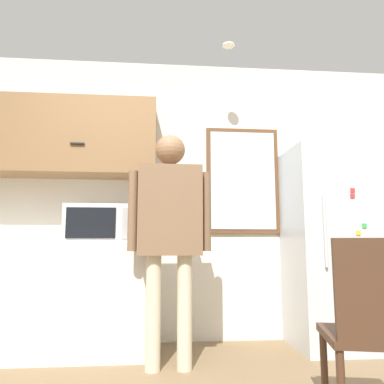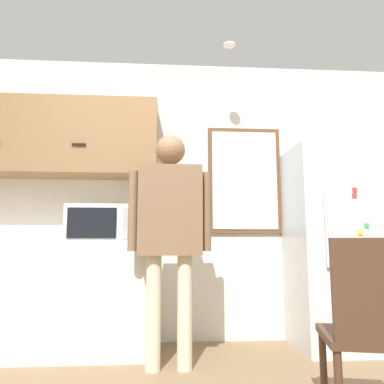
{
  "view_description": "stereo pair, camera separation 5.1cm",
  "coord_description": "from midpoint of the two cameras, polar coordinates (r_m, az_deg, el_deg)",
  "views": [
    {
      "loc": [
        -0.11,
        -1.74,
        0.89
      ],
      "look_at": [
        0.14,
        1.02,
        1.28
      ],
      "focal_mm": 35.0,
      "sensor_mm": 36.0,
      "label": 1
    },
    {
      "loc": [
        -0.06,
        -1.74,
        0.89
      ],
      "look_at": [
        0.14,
        1.02,
        1.28
      ],
      "focal_mm": 35.0,
      "sensor_mm": 36.0,
      "label": 2
    }
  ],
  "objects": [
    {
      "name": "back_wall",
      "position": [
        3.65,
        -3.84,
        -0.73
      ],
      "size": [
        6.0,
        0.06,
        2.7
      ],
      "color": "silver",
      "rests_on": "ground_plane"
    },
    {
      "name": "counter",
      "position": [
        3.48,
        -24.14,
        -14.55
      ],
      "size": [
        2.06,
        0.62,
        0.9
      ],
      "color": "silver",
      "rests_on": "ground_plane"
    },
    {
      "name": "upper_cabinets",
      "position": [
        3.7,
        -22.29,
        7.72
      ],
      "size": [
        2.06,
        0.4,
        0.7
      ],
      "color": "olive"
    },
    {
      "name": "microwave",
      "position": [
        3.28,
        -14.15,
        -4.77
      ],
      "size": [
        0.55,
        0.41,
        0.32
      ],
      "color": "white",
      "rests_on": "counter"
    },
    {
      "name": "person",
      "position": [
        2.82,
        -3.94,
        -4.47
      ],
      "size": [
        0.62,
        0.23,
        1.73
      ],
      "rotation": [
        0.0,
        0.0,
        0.01
      ],
      "color": "beige",
      "rests_on": "ground_plane"
    },
    {
      "name": "refrigerator",
      "position": [
        3.59,
        19.94,
        -7.72
      ],
      "size": [
        0.71,
        0.67,
        1.75
      ],
      "color": "silver",
      "rests_on": "ground_plane"
    },
    {
      "name": "chair",
      "position": [
        2.19,
        25.27,
        -17.59
      ],
      "size": [
        0.54,
        0.54,
        0.92
      ],
      "rotation": [
        0.0,
        0.0,
        2.91
      ],
      "color": "#472D1E",
      "rests_on": "ground_plane"
    },
    {
      "name": "window",
      "position": [
        3.72,
        7.33,
        1.78
      ],
      "size": [
        0.72,
        0.05,
        1.04
      ],
      "color": "brown"
    },
    {
      "name": "ceiling_light",
      "position": [
        3.65,
        5.16,
        21.38
      ],
      "size": [
        0.11,
        0.11,
        0.01
      ],
      "color": "white"
    }
  ]
}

